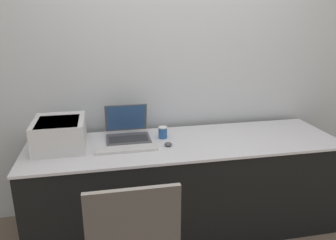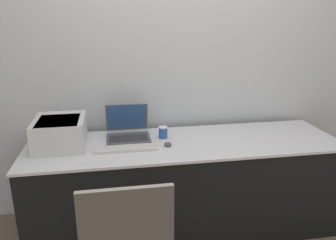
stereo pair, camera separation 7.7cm
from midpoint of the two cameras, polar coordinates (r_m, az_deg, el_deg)
The scene contains 7 objects.
wall_back at distance 2.96m, azimuth 1.93°, elevation 8.72°, with size 8.00×0.05×2.60m.
table at distance 2.83m, azimuth 3.67°, elevation -11.26°, with size 2.51×0.75×0.79m.
printer at distance 2.65m, azimuth -17.47°, elevation -1.90°, with size 0.38×0.44×0.22m.
laptop_left at distance 2.74m, azimuth -6.19°, elevation -1.88°, with size 0.35×0.35×0.27m.
external_keyboard at distance 2.51m, azimuth -6.44°, elevation -4.96°, with size 0.47×0.12×0.02m.
coffee_cup at distance 2.72m, azimuth -0.06°, elevation -2.16°, with size 0.07×0.07×0.10m.
mouse at distance 2.56m, azimuth 0.84°, elevation -4.25°, with size 0.06×0.05×0.03m.
Camera 2 is at (-0.55, -2.04, 1.76)m, focal length 35.00 mm.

